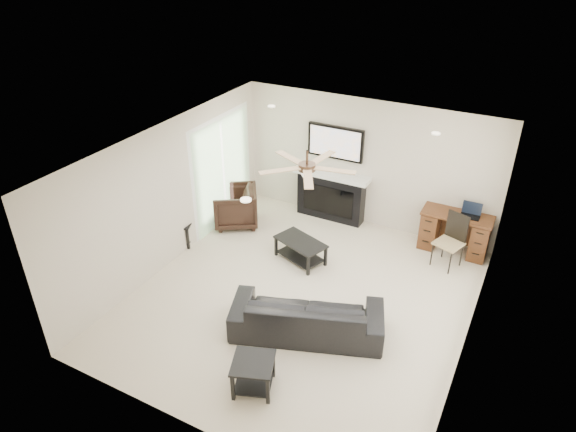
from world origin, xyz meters
name	(u,v)px	position (x,y,z in m)	size (l,w,h in m)	color
room_shell	(317,206)	(0.19, 0.08, 1.68)	(5.50, 5.54, 2.52)	beige
sofa	(307,315)	(0.41, -0.66, 0.32)	(2.18, 0.85, 0.64)	black
armchair	(235,207)	(-2.19, 1.49, 0.38)	(0.82, 0.84, 0.76)	black
coffee_table	(300,251)	(-0.49, 0.94, 0.20)	(0.90, 0.50, 0.40)	black
end_table_near	(253,375)	(0.26, -1.91, 0.23)	(0.52, 0.52, 0.45)	black
end_table_left	(180,232)	(-2.74, 0.44, 0.23)	(0.50, 0.50, 0.45)	black
fireplace_unit	(332,175)	(-0.64, 2.58, 0.95)	(1.52, 0.34, 1.91)	black
desk	(455,232)	(1.82, 2.53, 0.38)	(1.22, 0.56, 0.76)	#3F220F
desk_chair	(449,242)	(1.82, 1.98, 0.48)	(0.42, 0.44, 0.97)	black
laptop	(471,211)	(2.02, 2.51, 0.88)	(0.33, 0.24, 0.23)	black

